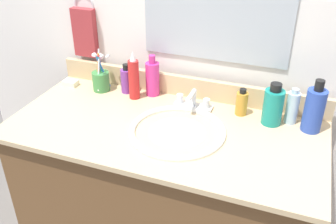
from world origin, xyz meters
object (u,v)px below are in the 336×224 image
Objects in this scene: bottle_gel_clear at (292,107)px; cup_green at (101,80)px; hand_towel at (85,33)px; faucet at (193,102)px; bottle_cream_purple at (127,80)px; bottle_spray_red at (134,78)px; bottle_oil_amber at (242,103)px; bottle_soap_pink at (152,78)px; bottle_shampoo_blue at (314,110)px; bottle_mouthwash_teal at (273,106)px; soap_bar at (71,83)px.

cup_green is at bearing -179.08° from bottle_gel_clear.
hand_towel is 0.60m from faucet.
bottle_cream_purple reaches higher than faucet.
bottle_gel_clear reaches higher than faucet.
bottle_cream_purple is 0.70m from bottle_gel_clear.
bottle_spray_red is at bearing -5.16° from cup_green.
hand_towel is at bearing 168.25° from faucet.
hand_towel is 1.67× the size of bottle_cream_purple.
bottle_spray_red reaches higher than bottle_gel_clear.
bottle_cream_purple is at bearing 178.13° from bottle_oil_amber.
cup_green reaches higher than bottle_cream_purple.
bottle_gel_clear is at bearing -2.80° from bottle_soap_pink.
bottle_shampoo_blue is at bearing -0.17° from bottle_spray_red.
bottle_oil_amber is 0.55× the size of bottle_shampoo_blue.
faucet is 0.88× the size of bottle_soap_pink.
bottle_mouthwash_teal reaches higher than faucet.
bottle_mouthwash_teal is at bearing -6.76° from bottle_soap_pink.
faucet is at bearing -15.19° from bottle_soap_pink.
faucet is at bearing -11.75° from hand_towel.
bottle_cream_purple is 0.28m from soap_bar.
bottle_mouthwash_teal is at bearing -179.19° from bottle_shampoo_blue.
bottle_oil_amber is 0.51m from bottle_cream_purple.
hand_towel reaches higher than bottle_spray_red.
soap_bar is (-0.59, 0.00, -0.02)m from faucet.
cup_green reaches higher than faucet.
faucet is 0.75× the size of bottle_spray_red.
bottle_shampoo_blue is (0.27, -0.02, 0.04)m from bottle_oil_amber.
bottle_cream_purple is 0.78× the size of bottle_mouthwash_teal.
bottle_spray_red reaches higher than faucet.
bottle_shampoo_blue is at bearing -21.99° from bottle_gel_clear.
bottle_gel_clear is (0.70, -0.01, 0.01)m from bottle_cream_purple.
bottle_oil_amber reaches higher than faucet.
bottle_cream_purple is 0.92× the size of bottle_gel_clear.
cup_green is at bearing -169.76° from bottle_soap_pink.
bottle_shampoo_blue is at bearing -1.12° from cup_green.
bottle_spray_red is at bearing -35.76° from bottle_cream_purple.
bottle_spray_red reaches higher than bottle_cream_purple.
bottle_gel_clear is at bearing 0.92° from cup_green.
hand_towel reaches higher than bottle_gel_clear.
bottle_oil_amber is 0.46m from bottle_spray_red.
bottle_spray_red is at bearing -179.47° from faucet.
faucet is at bearing -176.11° from bottle_gel_clear.
bottle_oil_amber is at bearing 1.23° from soap_bar.
bottle_shampoo_blue reaches higher than bottle_mouthwash_teal.
bottle_oil_amber is 0.40m from bottle_soap_pink.
bottle_spray_red is 0.09m from bottle_soap_pink.
faucet is 0.22m from bottle_soap_pink.
bottle_soap_pink is (0.35, -0.06, -0.14)m from hand_towel.
bottle_spray_red reaches higher than bottle_shampoo_blue.
bottle_spray_red is 0.72m from bottle_shampoo_blue.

